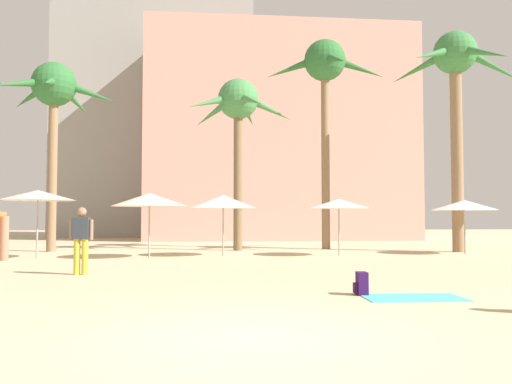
{
  "coord_description": "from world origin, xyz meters",
  "views": [
    {
      "loc": [
        -0.6,
        -6.4,
        1.4
      ],
      "look_at": [
        0.57,
        5.44,
        1.99
      ],
      "focal_mm": 37.73,
      "sensor_mm": 36.0,
      "label": 1
    }
  ],
  "objects": [
    {
      "name": "ground",
      "position": [
        0.0,
        0.0,
        0.0
      ],
      "size": [
        120.0,
        120.0,
        0.0
      ],
      "primitive_type": "plane",
      "color": "#C6B28C"
    },
    {
      "name": "hotel_pink",
      "position": [
        4.52,
        31.56,
        7.05
      ],
      "size": [
        17.63,
        10.48,
        14.09
      ],
      "primitive_type": "cube",
      "color": "#DB9989",
      "rests_on": "ground"
    },
    {
      "name": "hotel_tower_gray",
      "position": [
        -4.33,
        37.36,
        12.14
      ],
      "size": [
        14.86,
        8.52,
        24.28
      ],
      "primitive_type": "cube",
      "color": "gray",
      "rests_on": "ground"
    },
    {
      "name": "palm_tree_far_left",
      "position": [
        10.13,
        15.34,
        7.54
      ],
      "size": [
        5.38,
        5.45,
        9.43
      ],
      "color": "#896B4C",
      "rests_on": "ground"
    },
    {
      "name": "palm_tree_left",
      "position": [
        0.93,
        17.3,
        6.24
      ],
      "size": [
        4.84,
        4.97,
        7.64
      ],
      "color": "brown",
      "rests_on": "ground"
    },
    {
      "name": "palm_tree_right",
      "position": [
        5.06,
        17.96,
        8.19
      ],
      "size": [
        5.62,
        5.65,
        9.78
      ],
      "color": "#896B4C",
      "rests_on": "ground"
    },
    {
      "name": "palm_tree_far_right",
      "position": [
        -7.03,
        17.24,
        6.72
      ],
      "size": [
        4.95,
        5.21,
        8.14
      ],
      "color": "#896B4C",
      "rests_on": "ground"
    },
    {
      "name": "cafe_umbrella_0",
      "position": [
        9.79,
        14.14,
        1.94
      ],
      "size": [
        2.57,
        2.57,
        2.14
      ],
      "color": "gray",
      "rests_on": "ground"
    },
    {
      "name": "cafe_umbrella_2",
      "position": [
        0.15,
        13.89,
        2.04
      ],
      "size": [
        2.5,
        2.5,
        2.29
      ],
      "color": "gray",
      "rests_on": "ground"
    },
    {
      "name": "cafe_umbrella_3",
      "position": [
        4.53,
        13.59,
        1.96
      ],
      "size": [
        2.35,
        2.35,
        2.15
      ],
      "color": "gray",
      "rests_on": "ground"
    },
    {
      "name": "cafe_umbrella_4",
      "position": [
        -6.36,
        13.04,
        2.21
      ],
      "size": [
        2.6,
        2.6,
        2.4
      ],
      "color": "gray",
      "rests_on": "ground"
    },
    {
      "name": "cafe_umbrella_5",
      "position": [
        -2.52,
        13.14,
        2.08
      ],
      "size": [
        2.73,
        2.73,
        2.32
      ],
      "color": "gray",
      "rests_on": "ground"
    },
    {
      "name": "beach_towel",
      "position": [
        3.11,
        2.85,
        0.01
      ],
      "size": [
        1.78,
        1.06,
        0.01
      ],
      "primitive_type": "cube",
      "rotation": [
        0.0,
        0.0,
        -0.04
      ],
      "color": "#4CC6D6",
      "rests_on": "ground"
    },
    {
      "name": "backpack",
      "position": [
        2.3,
        3.31,
        0.2
      ],
      "size": [
        0.26,
        0.31,
        0.42
      ],
      "rotation": [
        0.0,
        0.0,
        3.07
      ],
      "color": "#311249",
      "rests_on": "ground"
    },
    {
      "name": "person_far_left",
      "position": [
        -3.64,
        7.46,
        0.93
      ],
      "size": [
        0.61,
        0.27,
        1.69
      ],
      "rotation": [
        0.0,
        0.0,
        1.46
      ],
      "color": "gold",
      "rests_on": "ground"
    }
  ]
}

